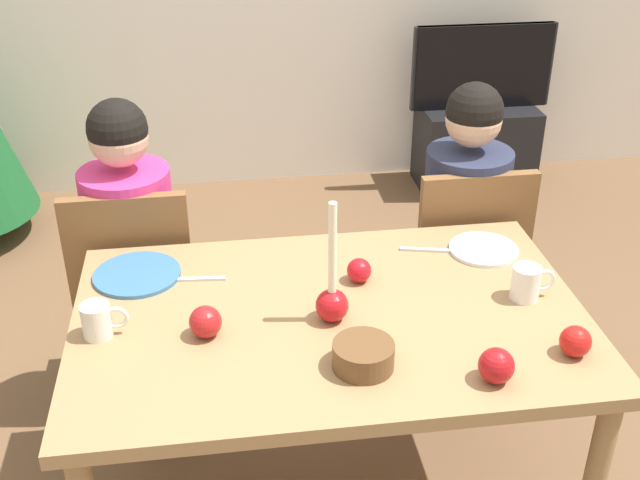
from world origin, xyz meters
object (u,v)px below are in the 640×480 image
at_px(chair_left, 137,285).
at_px(candle_centerpiece, 330,297).
at_px(mug_right, 528,283).
at_px(apple_by_right_mug, 359,270).
at_px(plate_right, 483,249).
at_px(tv_stand, 475,147).
at_px(tv, 483,67).
at_px(bowl_walnuts, 363,355).
at_px(dining_table, 330,338).
at_px(apple_far_edge, 205,322).
at_px(plate_left, 137,274).
at_px(chair_right, 463,261).
at_px(apple_by_left_plate, 575,341).
at_px(person_right_child, 461,243).
at_px(apple_near_candle, 496,366).
at_px(mug_left, 98,320).
at_px(person_left_child, 135,266).

bearing_deg(chair_left, candle_centerpiece, -47.71).
distance_m(mug_right, apple_by_right_mug, 0.48).
bearing_deg(chair_left, plate_right, -16.83).
bearing_deg(tv_stand, mug_right, -105.60).
height_order(tv, bowl_walnuts, tv).
distance_m(tv, candle_centerpiece, 2.62).
relative_size(dining_table, apple_far_edge, 16.25).
bearing_deg(plate_left, bowl_walnuts, -41.48).
height_order(chair_right, bowl_walnuts, chair_right).
bearing_deg(apple_by_left_plate, candle_centerpiece, 157.79).
height_order(chair_right, candle_centerpiece, candle_centerpiece).
relative_size(candle_centerpiece, mug_right, 2.78).
distance_m(person_right_child, tv_stand, 1.80).
distance_m(dining_table, plate_right, 0.60).
bearing_deg(tv_stand, chair_left, -136.48).
distance_m(chair_right, tv, 1.81).
relative_size(chair_right, apple_near_candle, 10.17).
relative_size(tv_stand, apple_by_left_plate, 7.93).
xyz_separation_m(chair_left, plate_right, (1.11, -0.34, 0.24)).
relative_size(dining_table, mug_left, 11.53).
bearing_deg(mug_left, apple_by_left_plate, -11.91).
relative_size(person_left_child, mug_left, 9.65).
xyz_separation_m(tv_stand, apple_near_candle, (-0.85, -2.64, 0.55)).
bearing_deg(apple_far_edge, person_left_child, 109.50).
bearing_deg(bowl_walnuts, dining_table, 100.54).
bearing_deg(plate_right, chair_left, 163.17).
bearing_deg(chair_right, mug_right, -92.55).
height_order(plate_right, apple_by_left_plate, apple_by_left_plate).
relative_size(tv_stand, mug_left, 5.27).
bearing_deg(candle_centerpiece, apple_near_candle, -41.17).
xyz_separation_m(plate_left, apple_far_edge, (0.20, -0.33, 0.04)).
height_order(person_left_child, apple_by_right_mug, person_left_child).
bearing_deg(apple_by_left_plate, person_left_child, 142.06).
relative_size(person_left_child, apple_far_edge, 13.60).
relative_size(mug_right, apple_far_edge, 1.47).
height_order(chair_right, person_right_child, person_right_child).
bearing_deg(bowl_walnuts, tv, 65.58).
xyz_separation_m(chair_left, candle_centerpiece, (0.58, -0.64, 0.31)).
xyz_separation_m(chair_right, tv, (0.62, 1.69, 0.20)).
bearing_deg(person_right_child, plate_right, -99.02).
bearing_deg(dining_table, chair_left, 133.82).
bearing_deg(apple_near_candle, plate_right, 74.02).
distance_m(chair_left, apple_by_right_mug, 0.87).
bearing_deg(chair_right, tv, 70.01).
height_order(person_left_child, person_right_child, same).
height_order(dining_table, apple_far_edge, apple_far_edge).
bearing_deg(apple_by_left_plate, chair_right, 89.87).
bearing_deg(tv_stand, plate_left, -130.53).
bearing_deg(person_right_child, apple_far_edge, -142.93).
xyz_separation_m(chair_left, tv, (1.78, 1.69, 0.20)).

